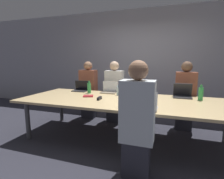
{
  "coord_description": "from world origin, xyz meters",
  "views": [
    {
      "loc": [
        0.73,
        -2.9,
        1.41
      ],
      "look_at": [
        -0.29,
        0.1,
        0.89
      ],
      "focal_mm": 28.0,
      "sensor_mm": 36.0,
      "label": 1
    }
  ],
  "objects_px": {
    "laptop_far_midleft": "(110,89)",
    "bottle_far_midleft": "(118,90)",
    "stapler": "(99,98)",
    "person_far_right": "(185,97)",
    "bottle_far_left": "(89,88)",
    "person_far_left": "(89,91)",
    "person_far_midleft": "(114,93)",
    "laptop_far_left": "(81,88)",
    "laptop_far_right": "(183,93)",
    "person_near_midright": "(137,122)",
    "bottle_far_right": "(201,94)",
    "laptop_near_midright": "(145,104)"
  },
  "relations": [
    {
      "from": "person_near_midright",
      "to": "laptop_far_right",
      "type": "relative_size",
      "value": 4.33
    },
    {
      "from": "bottle_far_right",
      "to": "stapler",
      "type": "xyz_separation_m",
      "value": [
        -1.66,
        -0.52,
        -0.09
      ]
    },
    {
      "from": "person_near_midright",
      "to": "person_far_midleft",
      "type": "height_order",
      "value": "person_near_midright"
    },
    {
      "from": "laptop_far_midleft",
      "to": "stapler",
      "type": "relative_size",
      "value": 2.23
    },
    {
      "from": "bottle_far_midleft",
      "to": "stapler",
      "type": "height_order",
      "value": "bottle_far_midleft"
    },
    {
      "from": "person_far_left",
      "to": "bottle_far_left",
      "type": "xyz_separation_m",
      "value": [
        0.3,
        -0.57,
        0.18
      ]
    },
    {
      "from": "laptop_near_midright",
      "to": "laptop_far_right",
      "type": "xyz_separation_m",
      "value": [
        0.54,
        1.09,
        -0.0
      ]
    },
    {
      "from": "person_far_left",
      "to": "laptop_near_midright",
      "type": "bearing_deg",
      "value": -42.93
    },
    {
      "from": "person_far_midleft",
      "to": "stapler",
      "type": "height_order",
      "value": "person_far_midleft"
    },
    {
      "from": "person_far_left",
      "to": "person_near_midright",
      "type": "distance_m",
      "value": 2.43
    },
    {
      "from": "laptop_far_right",
      "to": "person_far_midleft",
      "type": "xyz_separation_m",
      "value": [
        -1.45,
        0.34,
        -0.14
      ]
    },
    {
      "from": "bottle_far_left",
      "to": "bottle_far_right",
      "type": "distance_m",
      "value": 2.11
    },
    {
      "from": "laptop_far_right",
      "to": "person_far_right",
      "type": "relative_size",
      "value": 0.23
    },
    {
      "from": "bottle_far_left",
      "to": "person_far_right",
      "type": "xyz_separation_m",
      "value": [
        1.91,
        0.52,
        -0.17
      ]
    },
    {
      "from": "laptop_far_midleft",
      "to": "laptop_far_left",
      "type": "bearing_deg",
      "value": -179.7
    },
    {
      "from": "bottle_far_left",
      "to": "person_near_midright",
      "type": "xyz_separation_m",
      "value": [
        1.26,
        -1.29,
        -0.16
      ]
    },
    {
      "from": "laptop_far_left",
      "to": "person_far_midleft",
      "type": "xyz_separation_m",
      "value": [
        0.68,
        0.34,
        -0.13
      ]
    },
    {
      "from": "bottle_far_left",
      "to": "bottle_far_midleft",
      "type": "distance_m",
      "value": 0.64
    },
    {
      "from": "bottle_far_midleft",
      "to": "bottle_far_right",
      "type": "bearing_deg",
      "value": 0.09
    },
    {
      "from": "laptop_far_right",
      "to": "stapler",
      "type": "bearing_deg",
      "value": -153.45
    },
    {
      "from": "laptop_near_midright",
      "to": "bottle_far_midleft",
      "type": "bearing_deg",
      "value": -54.21
    },
    {
      "from": "laptop_far_left",
      "to": "bottle_far_left",
      "type": "distance_m",
      "value": 0.35
    },
    {
      "from": "laptop_near_midright",
      "to": "bottle_far_left",
      "type": "bearing_deg",
      "value": -35.19
    },
    {
      "from": "laptop_far_left",
      "to": "person_near_midright",
      "type": "height_order",
      "value": "person_near_midright"
    },
    {
      "from": "person_far_right",
      "to": "laptop_far_left",
      "type": "bearing_deg",
      "value": -171.32
    },
    {
      "from": "laptop_far_left",
      "to": "person_far_right",
      "type": "distance_m",
      "value": 2.23
    },
    {
      "from": "laptop_far_right",
      "to": "person_far_right",
      "type": "bearing_deg",
      "value": 78.2
    },
    {
      "from": "laptop_far_right",
      "to": "bottle_far_left",
      "type": "bearing_deg",
      "value": -174.57
    },
    {
      "from": "laptop_far_left",
      "to": "laptop_far_right",
      "type": "height_order",
      "value": "laptop_far_right"
    },
    {
      "from": "person_far_right",
      "to": "bottle_far_right",
      "type": "relative_size",
      "value": 5.22
    },
    {
      "from": "person_far_right",
      "to": "bottle_far_left",
      "type": "bearing_deg",
      "value": -164.82
    },
    {
      "from": "bottle_far_left",
      "to": "person_near_midright",
      "type": "height_order",
      "value": "person_near_midright"
    },
    {
      "from": "person_far_right",
      "to": "laptop_far_midleft",
      "type": "distance_m",
      "value": 1.56
    },
    {
      "from": "person_far_left",
      "to": "bottle_far_right",
      "type": "distance_m",
      "value": 2.49
    },
    {
      "from": "laptop_far_right",
      "to": "laptop_far_midleft",
      "type": "distance_m",
      "value": 1.44
    },
    {
      "from": "laptop_far_midleft",
      "to": "person_far_midleft",
      "type": "distance_m",
      "value": 0.36
    },
    {
      "from": "bottle_far_right",
      "to": "laptop_far_midleft",
      "type": "relative_size",
      "value": 0.79
    },
    {
      "from": "bottle_far_left",
      "to": "stapler",
      "type": "xyz_separation_m",
      "value": [
        0.45,
        -0.52,
        -0.09
      ]
    },
    {
      "from": "person_near_midright",
      "to": "person_far_midleft",
      "type": "xyz_separation_m",
      "value": [
        -0.87,
        1.81,
        -0.01
      ]
    },
    {
      "from": "person_far_left",
      "to": "bottle_far_midleft",
      "type": "height_order",
      "value": "person_far_left"
    },
    {
      "from": "laptop_far_right",
      "to": "person_far_right",
      "type": "distance_m",
      "value": 0.38
    },
    {
      "from": "bottle_far_right",
      "to": "stapler",
      "type": "height_order",
      "value": "bottle_far_right"
    },
    {
      "from": "laptop_far_left",
      "to": "stapler",
      "type": "xyz_separation_m",
      "value": [
        0.75,
        -0.7,
        -0.04
      ]
    },
    {
      "from": "laptop_far_left",
      "to": "person_far_right",
      "type": "height_order",
      "value": "person_far_right"
    },
    {
      "from": "bottle_far_midleft",
      "to": "laptop_far_right",
      "type": "bearing_deg",
      "value": 8.46
    },
    {
      "from": "laptop_far_midleft",
      "to": "bottle_far_midleft",
      "type": "height_order",
      "value": "laptop_far_midleft"
    },
    {
      "from": "bottle_far_left",
      "to": "laptop_near_midright",
      "type": "relative_size",
      "value": 0.75
    },
    {
      "from": "person_far_right",
      "to": "bottle_far_midleft",
      "type": "height_order",
      "value": "person_far_right"
    },
    {
      "from": "person_far_right",
      "to": "person_far_midleft",
      "type": "bearing_deg",
      "value": 179.98
    },
    {
      "from": "laptop_far_right",
      "to": "bottle_far_midleft",
      "type": "xyz_separation_m",
      "value": [
        -1.2,
        -0.18,
        0.02
      ]
    }
  ]
}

